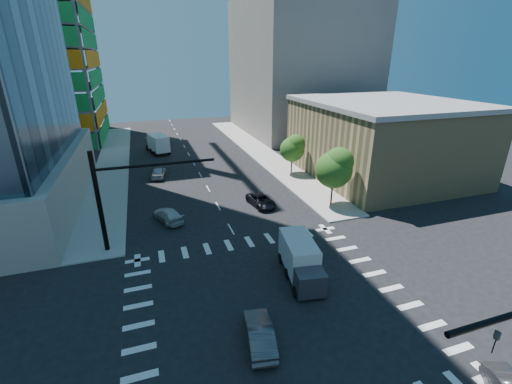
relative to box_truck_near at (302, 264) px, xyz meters
name	(u,v)px	position (x,y,z in m)	size (l,w,h in m)	color
ground	(274,306)	(-3.14, -2.33, -1.29)	(160.00, 160.00, 0.00)	black
road_markings	(274,306)	(-3.14, -2.33, -1.29)	(20.00, 20.00, 0.01)	silver
sidewalk_ne	(259,151)	(9.36, 37.67, -1.22)	(5.00, 60.00, 0.15)	#999591
sidewalk_nw	(113,163)	(-15.64, 37.67, -1.22)	(5.00, 60.00, 0.15)	#999591
construction_building	(9,6)	(-30.55, 59.60, 23.32)	(25.16, 34.50, 70.60)	slate
commercial_building	(383,139)	(21.86, 19.67, 4.02)	(20.50, 22.50, 10.60)	tan
bg_building_ne	(299,67)	(23.86, 52.67, 12.71)	(24.00, 30.00, 28.00)	slate
signal_mast_nw	(117,192)	(-13.14, 9.17, 4.20)	(10.20, 0.40, 9.00)	black
tree_south	(335,167)	(9.49, 11.58, 3.40)	(4.16, 4.16, 6.82)	#382316
tree_north	(293,148)	(9.79, 23.58, 2.70)	(3.54, 3.52, 5.78)	#382316
car_nb_far	(261,200)	(1.66, 14.24, -0.65)	(2.12, 4.60, 1.28)	black
car_sb_near	(168,215)	(-8.92, 13.57, -0.62)	(1.88, 4.62, 1.34)	#B8B8B8
car_sb_mid	(159,172)	(-8.96, 28.35, -0.54)	(1.77, 4.40, 1.50)	#AAACB2
car_sb_cross	(260,334)	(-5.20, -5.14, -0.57)	(1.52, 4.37, 1.44)	#49494E
box_truck_near	(302,264)	(0.00, 0.00, 0.00)	(3.21, 5.87, 2.92)	black
box_truck_far	(157,144)	(-8.26, 42.78, 0.17)	(4.13, 6.75, 3.30)	black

